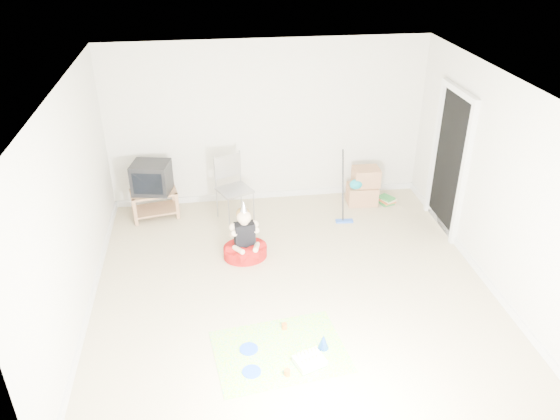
{
  "coord_description": "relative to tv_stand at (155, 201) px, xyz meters",
  "views": [
    {
      "loc": [
        -0.94,
        -5.58,
        4.23
      ],
      "look_at": [
        -0.1,
        0.4,
        0.9
      ],
      "focal_mm": 35.0,
      "sensor_mm": 36.0,
      "label": 1
    }
  ],
  "objects": [
    {
      "name": "birthday_cake",
      "position": [
        1.79,
        -3.48,
        -0.22
      ],
      "size": [
        0.36,
        0.33,
        0.14
      ],
      "color": "white",
      "rests_on": "party_mat"
    },
    {
      "name": "doorway_recess",
      "position": [
        4.31,
        -0.89,
        0.77
      ],
      "size": [
        0.02,
        0.9,
        2.05
      ],
      "primitive_type": "cube",
      "color": "black",
      "rests_on": "ground"
    },
    {
      "name": "book_pile",
      "position": [
        3.72,
        -0.06,
        -0.2
      ],
      "size": [
        0.28,
        0.32,
        0.12
      ],
      "color": "#297B34",
      "rests_on": "ground"
    },
    {
      "name": "tv_stand",
      "position": [
        0.0,
        0.0,
        0.0
      ],
      "size": [
        0.76,
        0.56,
        0.43
      ],
      "color": "#8E6240",
      "rests_on": "ground"
    },
    {
      "name": "crt_tv",
      "position": [
        0.0,
        0.0,
        0.41
      ],
      "size": [
        0.63,
        0.56,
        0.47
      ],
      "primitive_type": "cube",
      "rotation": [
        0.0,
        0.0,
        -0.21
      ],
      "color": "black",
      "rests_on": "tv_stand"
    },
    {
      "name": "party_mat",
      "position": [
        1.51,
        -3.25,
        -0.26
      ],
      "size": [
        1.53,
        1.19,
        0.01
      ],
      "primitive_type": "cube",
      "rotation": [
        0.0,
        0.0,
        0.13
      ],
      "color": "#DF2F8A",
      "rests_on": "ground"
    },
    {
      "name": "folding_chair",
      "position": [
        1.24,
        -0.25,
        0.24
      ],
      "size": [
        0.6,
        0.59,
        1.03
      ],
      "color": "#95959A",
      "rests_on": "ground"
    },
    {
      "name": "seated_woman",
      "position": [
        1.29,
        -1.33,
        -0.07
      ],
      "size": [
        0.68,
        0.68,
        0.87
      ],
      "color": "#A6110F",
      "rests_on": "ground"
    },
    {
      "name": "blue_plate_far",
      "position": [
        1.17,
        -3.51,
        -0.25
      ],
      "size": [
        0.22,
        0.22,
        0.01
      ],
      "primitive_type": "cylinder",
      "rotation": [
        0.0,
        0.0,
        -0.12
      ],
      "color": "blue",
      "rests_on": "party_mat"
    },
    {
      "name": "floor_mop",
      "position": [
        2.89,
        -0.59,
        0.0
      ],
      "size": [
        0.27,
        0.36,
        1.07
      ],
      "color": "blue",
      "rests_on": "ground"
    },
    {
      "name": "blue_party_hat",
      "position": [
        1.99,
        -3.26,
        -0.16
      ],
      "size": [
        0.16,
        0.16,
        0.18
      ],
      "primitive_type": "cone",
      "rotation": [
        0.0,
        0.0,
        0.32
      ],
      "color": "blue",
      "rests_on": "party_mat"
    },
    {
      "name": "orange_cup_near",
      "position": [
        1.61,
        -2.89,
        -0.22
      ],
      "size": [
        0.06,
        0.06,
        0.07
      ],
      "primitive_type": "cylinder",
      "rotation": [
        0.0,
        0.0,
        -0.06
      ],
      "color": "#D86018",
      "rests_on": "party_mat"
    },
    {
      "name": "blue_plate_near",
      "position": [
        1.18,
        -3.17,
        -0.25
      ],
      "size": [
        0.27,
        0.27,
        0.01
      ],
      "primitive_type": "cylinder",
      "rotation": [
        0.0,
        0.0,
        0.4
      ],
      "color": "blue",
      "rests_on": "party_mat"
    },
    {
      "name": "cardboard_boxes",
      "position": [
        3.33,
        -0.0,
        0.03
      ],
      "size": [
        0.51,
        0.39,
        0.6
      ],
      "color": "#A2724E",
      "rests_on": "ground"
    },
    {
      "name": "ground",
      "position": [
        1.83,
        -2.09,
        -0.26
      ],
      "size": [
        5.0,
        5.0,
        0.0
      ],
      "primitive_type": "plane",
      "color": "tan",
      "rests_on": "ground"
    },
    {
      "name": "orange_cup_far",
      "position": [
        1.54,
        -3.61,
        -0.22
      ],
      "size": [
        0.08,
        0.08,
        0.07
      ],
      "primitive_type": "cylinder",
      "rotation": [
        0.0,
        0.0,
        0.36
      ],
      "color": "#D86018",
      "rests_on": "party_mat"
    }
  ]
}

